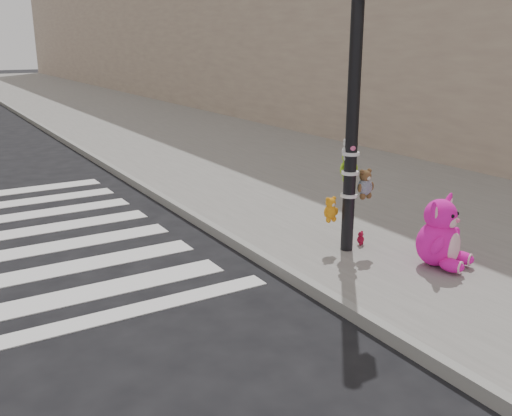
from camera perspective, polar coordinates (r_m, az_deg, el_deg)
ground at (r=5.11m, az=-1.02°, el=-17.07°), size 120.00×120.00×0.00m
sidewalk_near at (r=15.68m, az=-3.58°, el=6.25°), size 7.00×80.00×0.14m
curb_edge at (r=14.44m, az=-15.84°, el=4.78°), size 0.12×80.00×0.15m
signal_pole at (r=7.35m, az=9.66°, el=8.28°), size 0.67×0.50×4.00m
pink_bunny at (r=7.33m, az=17.98°, el=-2.81°), size 0.73×0.79×0.90m
red_teddy at (r=7.90m, az=10.42°, el=-2.98°), size 0.16×0.14×0.19m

